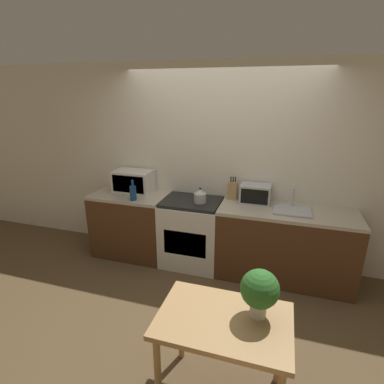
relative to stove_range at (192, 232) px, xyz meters
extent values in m
plane|color=brown|center=(0.29, -0.88, -0.45)|extent=(16.00, 16.00, 0.00)
cube|color=silver|center=(0.29, 0.34, 0.85)|extent=(10.00, 0.06, 2.60)
cube|color=#4C2D19|center=(-0.89, 0.00, -0.02)|extent=(1.02, 0.62, 0.86)
cube|color=#B7AD99|center=(-0.89, 0.00, 0.43)|extent=(1.02, 0.62, 0.04)
cube|color=#4C2D19|center=(1.18, 0.00, -0.02)|extent=(1.61, 0.62, 0.86)
cube|color=#B7AD99|center=(1.18, 0.00, 0.43)|extent=(1.61, 0.62, 0.04)
cube|color=silver|center=(0.00, 0.00, -0.02)|extent=(0.76, 0.62, 0.86)
cube|color=black|center=(0.00, 0.00, 0.43)|extent=(0.73, 0.57, 0.04)
cube|color=black|center=(0.00, -0.30, -0.02)|extent=(0.55, 0.02, 0.32)
cylinder|color=#B7B7BC|center=(0.12, -0.03, 0.51)|extent=(0.15, 0.15, 0.12)
cone|color=#B7B7BC|center=(0.12, -0.03, 0.60)|extent=(0.15, 0.15, 0.06)
sphere|color=black|center=(0.12, -0.03, 0.64)|extent=(0.03, 0.03, 0.03)
cube|color=silver|center=(-0.89, 0.13, 0.60)|extent=(0.52, 0.33, 0.29)
cube|color=black|center=(-0.89, -0.03, 0.60)|extent=(0.46, 0.01, 0.24)
cylinder|color=navy|center=(-0.72, -0.21, 0.55)|extent=(0.08, 0.08, 0.19)
cylinder|color=navy|center=(-0.72, -0.21, 0.68)|extent=(0.03, 0.03, 0.08)
cube|color=tan|center=(0.49, 0.21, 0.57)|extent=(0.11, 0.08, 0.23)
cylinder|color=black|center=(0.46, 0.21, 0.72)|extent=(0.01, 0.01, 0.07)
cylinder|color=black|center=(0.49, 0.21, 0.72)|extent=(0.01, 0.01, 0.07)
cylinder|color=black|center=(0.52, 0.21, 0.72)|extent=(0.01, 0.01, 0.07)
cube|color=#ADAFB5|center=(0.78, 0.17, 0.57)|extent=(0.37, 0.25, 0.23)
cube|color=black|center=(0.78, 0.05, 0.57)|extent=(0.33, 0.01, 0.19)
cube|color=#ADAFB5|center=(1.23, 0.00, 0.46)|extent=(0.43, 0.36, 0.02)
cylinder|color=#ADAFB5|center=(1.23, 0.13, 0.58)|extent=(0.03, 0.03, 0.22)
cube|color=tan|center=(0.78, -1.76, 0.26)|extent=(0.93, 0.62, 0.04)
cylinder|color=tan|center=(0.37, -2.01, -0.10)|extent=(0.05, 0.05, 0.69)
cylinder|color=tan|center=(0.37, -1.51, -0.10)|extent=(0.05, 0.05, 0.69)
cylinder|color=tan|center=(1.18, -1.51, -0.10)|extent=(0.05, 0.05, 0.69)
cylinder|color=beige|center=(1.00, -1.66, 0.34)|extent=(0.12, 0.12, 0.11)
sphere|color=#2D6B28|center=(1.00, -1.66, 0.51)|extent=(0.27, 0.27, 0.27)
camera|label=1|loc=(1.06, -3.45, 1.79)|focal=28.00mm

